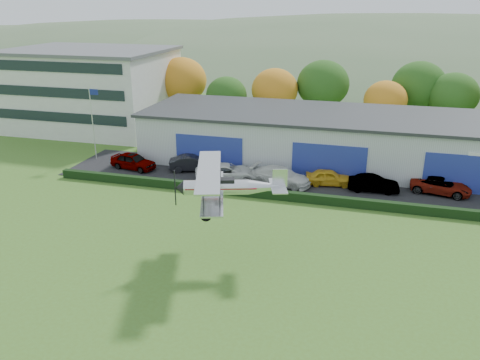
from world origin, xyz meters
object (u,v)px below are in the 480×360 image
(car_2, at_px, (227,173))
(car_6, at_px, (441,186))
(flagpole, at_px, (93,117))
(car_1, at_px, (193,163))
(car_4, at_px, (329,177))
(car_0, at_px, (133,161))
(car_5, at_px, (374,184))
(car_3, at_px, (281,176))
(hangar, at_px, (335,138))
(biplane, at_px, (226,186))
(office_block, at_px, (91,89))

(car_2, height_order, car_6, car_2)
(flagpole, xyz_separation_m, car_1, (11.43, -0.73, -3.94))
(car_4, relative_size, car_6, 0.84)
(car_0, relative_size, car_5, 1.07)
(car_0, xyz_separation_m, car_3, (15.44, -0.45, 0.01))
(flagpole, bearing_deg, car_4, -2.70)
(hangar, relative_size, car_4, 9.29)
(car_4, bearing_deg, car_2, 90.53)
(car_2, distance_m, car_3, 5.16)
(hangar, bearing_deg, car_5, -61.27)
(biplane, bearing_deg, car_3, 68.76)
(flagpole, xyz_separation_m, car_4, (25.10, -1.18, -3.99))
(car_4, xyz_separation_m, car_5, (4.05, -0.62, -0.00))
(car_3, height_order, car_4, car_3)
(flagpole, distance_m, car_3, 21.23)
(car_4, xyz_separation_m, car_6, (9.85, 0.49, -0.02))
(car_6, bearing_deg, car_2, 106.64)
(car_1, height_order, car_2, car_2)
(flagpole, height_order, biplane, flagpole)
(flagpole, relative_size, car_1, 1.65)
(flagpole, distance_m, car_4, 25.44)
(office_block, bearing_deg, flagpole, -58.03)
(car_1, xyz_separation_m, car_2, (4.17, -1.94, 0.04))
(car_4, height_order, biplane, biplane)
(office_block, height_order, car_1, office_block)
(car_3, bearing_deg, car_0, 100.65)
(car_5, bearing_deg, biplane, 145.29)
(car_1, xyz_separation_m, biplane, (8.35, -15.88, 4.29))
(hangar, distance_m, biplane, 23.30)
(car_2, bearing_deg, flagpole, 60.19)
(car_3, distance_m, biplane, 14.99)
(car_1, relative_size, car_4, 1.11)
(car_0, relative_size, car_6, 0.93)
(car_5, xyz_separation_m, car_6, (5.80, 1.11, -0.02))
(car_1, height_order, biplane, biplane)
(car_0, xyz_separation_m, car_1, (6.13, 1.10, -0.03))
(hangar, height_order, car_3, hangar)
(office_block, bearing_deg, car_3, -27.91)
(car_5, bearing_deg, car_4, 78.93)
(car_2, xyz_separation_m, biplane, (4.18, -13.94, 4.25))
(car_2, bearing_deg, car_3, -105.72)
(flagpole, bearing_deg, hangar, 13.51)
(car_3, bearing_deg, car_2, 106.66)
(car_1, xyz_separation_m, car_3, (9.31, -1.55, 0.03))
(car_1, distance_m, car_6, 23.52)
(car_0, xyz_separation_m, car_5, (23.85, 0.04, -0.08))
(car_1, bearing_deg, biplane, -170.67)
(hangar, height_order, biplane, biplane)
(biplane, bearing_deg, flagpole, 122.57)
(office_block, xyz_separation_m, biplane, (27.89, -29.62, -0.07))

